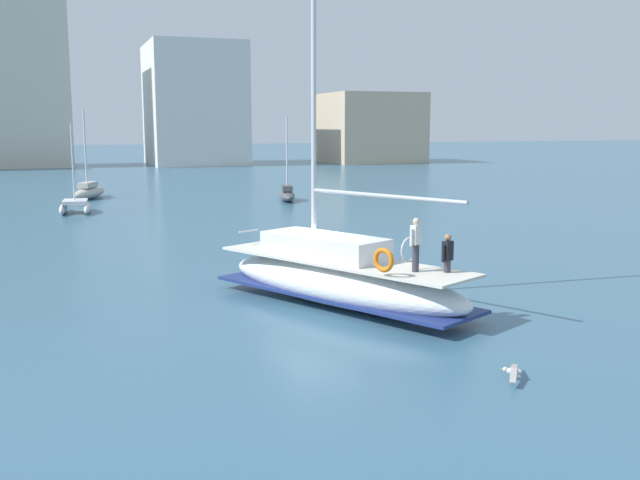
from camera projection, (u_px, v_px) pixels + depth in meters
The scene contains 7 objects.
ground_plane at pixel (323, 297), 24.43m from camera, with size 400.00×400.00×0.00m, color #38607A.
main_sailboat at pixel (339, 276), 23.27m from camera, with size 6.48×9.65×13.76m.
moored_sloop_near at pixel (287, 194), 55.44m from camera, with size 2.22×4.96×6.38m.
moored_catamaran at pixel (89, 191), 56.89m from camera, with size 3.37×5.63×6.85m.
moored_cutter_left at pixel (75, 206), 47.58m from camera, with size 2.25×4.12×5.75m.
seagull at pixel (513, 371), 16.44m from camera, with size 0.88×1.12×0.18m.
waterfront_buildings at pixel (53, 95), 99.51m from camera, with size 85.75×18.67×23.06m.
Camera 1 is at (-8.07, -22.43, 5.68)m, focal length 41.15 mm.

